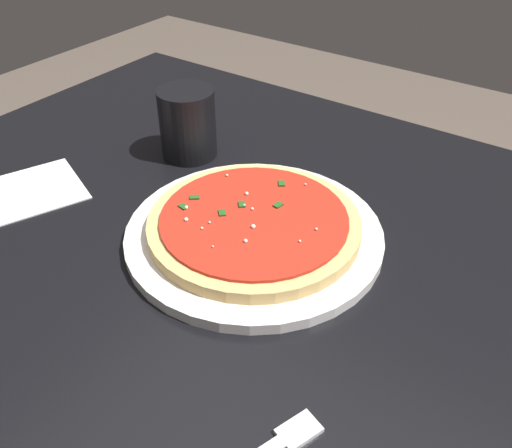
% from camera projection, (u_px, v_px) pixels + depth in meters
% --- Properties ---
extents(restaurant_table, '(1.05, 0.82, 0.74)m').
position_uv_depth(restaurant_table, '(234.00, 304.00, 0.77)').
color(restaurant_table, black).
rests_on(restaurant_table, ground_plane).
extents(serving_plate, '(0.31, 0.31, 0.01)m').
position_uv_depth(serving_plate, '(256.00, 232.00, 0.68)').
color(serving_plate, white).
rests_on(serving_plate, restaurant_table).
extents(pizza, '(0.26, 0.26, 0.02)m').
position_uv_depth(pizza, '(256.00, 222.00, 0.67)').
color(pizza, '#DBB26B').
rests_on(pizza, serving_plate).
extents(cup_tall_drink, '(0.08, 0.08, 0.10)m').
position_uv_depth(cup_tall_drink, '(188.00, 123.00, 0.81)').
color(cup_tall_drink, black).
rests_on(cup_tall_drink, restaurant_table).
extents(napkin_folded_right, '(0.17, 0.18, 0.00)m').
position_uv_depth(napkin_folded_right, '(27.00, 192.00, 0.76)').
color(napkin_folded_right, white).
rests_on(napkin_folded_right, restaurant_table).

